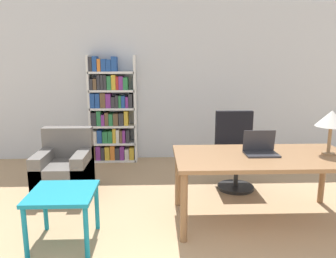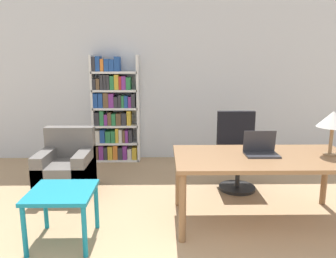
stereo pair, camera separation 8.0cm
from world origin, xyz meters
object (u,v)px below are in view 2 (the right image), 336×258
object	(u,v)px
bookshelf	(114,113)
armchair	(67,171)
office_chair	(237,154)
side_table_blue	(62,198)
table_lamp	(333,120)
laptop	(261,150)
desk	(264,163)

from	to	relation	value
bookshelf	armchair	bearing A→B (deg)	-107.48
office_chair	side_table_blue	distance (m)	2.38
table_lamp	office_chair	size ratio (longest dim) A/B	0.45
bookshelf	side_table_blue	bearing A→B (deg)	-92.46
laptop	desk	bearing A→B (deg)	-65.01
table_lamp	office_chair	bearing A→B (deg)	128.48
side_table_blue	armchair	xyz separation A→B (m)	(-0.33, 1.25, -0.16)
desk	table_lamp	distance (m)	0.84
laptop	table_lamp	size ratio (longest dim) A/B	0.73
office_chair	bookshelf	size ratio (longest dim) A/B	0.57
table_lamp	side_table_blue	size ratio (longest dim) A/B	0.79
desk	office_chair	xyz separation A→B (m)	(-0.06, 0.98, -0.18)
laptop	office_chair	world-z (taller)	office_chair
armchair	table_lamp	bearing A→B (deg)	-15.39
desk	office_chair	bearing A→B (deg)	93.22
laptop	side_table_blue	bearing A→B (deg)	-167.44
bookshelf	desk	bearing A→B (deg)	-50.08
desk	laptop	bearing A→B (deg)	114.99
table_lamp	side_table_blue	world-z (taller)	table_lamp
office_chair	side_table_blue	size ratio (longest dim) A/B	1.75
table_lamp	armchair	distance (m)	3.25
office_chair	bookshelf	world-z (taller)	bookshelf
desk	side_table_blue	distance (m)	2.05
office_chair	side_table_blue	world-z (taller)	office_chair
table_lamp	desk	bearing A→B (deg)	-177.87
laptop	bookshelf	distance (m)	2.89
office_chair	side_table_blue	xyz separation A→B (m)	(-1.95, -1.37, -0.03)
desk	bookshelf	bearing A→B (deg)	129.92
table_lamp	side_table_blue	distance (m)	2.82
laptop	armchair	distance (m)	2.50
table_lamp	office_chair	distance (m)	1.37
office_chair	armchair	xyz separation A→B (m)	(-2.28, -0.12, -0.19)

